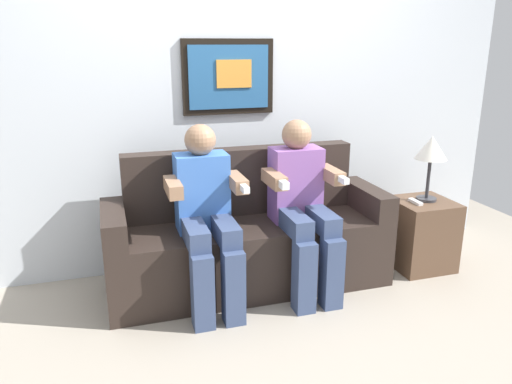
# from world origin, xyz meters

# --- Properties ---
(ground_plane) EXTENTS (5.51, 5.51, 0.00)m
(ground_plane) POSITION_xyz_m (0.00, 0.00, 0.00)
(ground_plane) COLOR #9E9384
(back_wall_assembly) EXTENTS (4.24, 0.10, 2.60)m
(back_wall_assembly) POSITION_xyz_m (-0.00, 0.76, 1.30)
(back_wall_assembly) COLOR silver
(back_wall_assembly) RESTS_ON ground_plane
(couch) EXTENTS (1.84, 0.58, 0.90)m
(couch) POSITION_xyz_m (0.00, 0.33, 0.31)
(couch) COLOR #2D231E
(couch) RESTS_ON ground_plane
(person_on_left) EXTENTS (0.46, 0.56, 1.11)m
(person_on_left) POSITION_xyz_m (-0.31, 0.16, 0.61)
(person_on_left) COLOR #3F72CC
(person_on_left) RESTS_ON ground_plane
(person_on_right) EXTENTS (0.46, 0.56, 1.11)m
(person_on_right) POSITION_xyz_m (0.31, 0.16, 0.61)
(person_on_right) COLOR #8C59A5
(person_on_right) RESTS_ON ground_plane
(side_table_right) EXTENTS (0.40, 0.40, 0.50)m
(side_table_right) POSITION_xyz_m (1.27, 0.22, 0.25)
(side_table_right) COLOR brown
(side_table_right) RESTS_ON ground_plane
(table_lamp) EXTENTS (0.22, 0.22, 0.46)m
(table_lamp) POSITION_xyz_m (1.29, 0.23, 0.86)
(table_lamp) COLOR #333338
(table_lamp) RESTS_ON side_table_right
(spare_remote_on_table) EXTENTS (0.04, 0.13, 0.02)m
(spare_remote_on_table) POSITION_xyz_m (1.18, 0.20, 0.51)
(spare_remote_on_table) COLOR white
(spare_remote_on_table) RESTS_ON side_table_right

